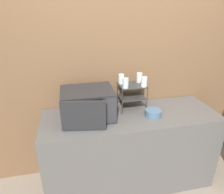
{
  "coord_description": "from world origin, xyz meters",
  "views": [
    {
      "loc": [
        -0.62,
        -1.51,
        2.0
      ],
      "look_at": [
        -0.21,
        0.37,
        1.16
      ],
      "focal_mm": 32.0,
      "sensor_mm": 36.0,
      "label": 1
    }
  ],
  "objects_px": {
    "glass_front_right": "(144,82)",
    "bowl": "(153,113)",
    "microwave": "(87,104)",
    "dish_rack": "(132,92)",
    "glass_back_right": "(139,78)",
    "glass_front_left": "(126,83)",
    "glass_back_left": "(121,79)"
  },
  "relations": [
    {
      "from": "bowl",
      "to": "glass_back_left",
      "type": "bearing_deg",
      "value": 132.85
    },
    {
      "from": "glass_front_right",
      "to": "bowl",
      "type": "xyz_separation_m",
      "value": [
        0.07,
        -0.16,
        -0.31
      ]
    },
    {
      "from": "dish_rack",
      "to": "glass_back_left",
      "type": "relative_size",
      "value": 2.73
    },
    {
      "from": "dish_rack",
      "to": "glass_front_left",
      "type": "xyz_separation_m",
      "value": [
        -0.1,
        -0.07,
        0.14
      ]
    },
    {
      "from": "glass_front_left",
      "to": "bowl",
      "type": "height_order",
      "value": "glass_front_left"
    },
    {
      "from": "microwave",
      "to": "glass_back_right",
      "type": "xyz_separation_m",
      "value": [
        0.63,
        0.18,
        0.19
      ]
    },
    {
      "from": "microwave",
      "to": "dish_rack",
      "type": "bearing_deg",
      "value": 12.05
    },
    {
      "from": "glass_front_left",
      "to": "glass_front_right",
      "type": "height_order",
      "value": "same"
    },
    {
      "from": "glass_front_right",
      "to": "bowl",
      "type": "height_order",
      "value": "glass_front_right"
    },
    {
      "from": "glass_back_right",
      "to": "glass_front_right",
      "type": "distance_m",
      "value": 0.15
    },
    {
      "from": "microwave",
      "to": "bowl",
      "type": "bearing_deg",
      "value": -9.97
    },
    {
      "from": "glass_back_right",
      "to": "dish_rack",
      "type": "bearing_deg",
      "value": -145.5
    },
    {
      "from": "dish_rack",
      "to": "glass_front_left",
      "type": "distance_m",
      "value": 0.18
    },
    {
      "from": "glass_front_left",
      "to": "glass_front_right",
      "type": "xyz_separation_m",
      "value": [
        0.21,
        -0.0,
        0.0
      ]
    },
    {
      "from": "microwave",
      "to": "glass_front_left",
      "type": "height_order",
      "value": "glass_front_left"
    },
    {
      "from": "dish_rack",
      "to": "bowl",
      "type": "relative_size",
      "value": 1.72
    },
    {
      "from": "glass_back_left",
      "to": "dish_rack",
      "type": "bearing_deg",
      "value": -33.44
    },
    {
      "from": "dish_rack",
      "to": "glass_front_right",
      "type": "bearing_deg",
      "value": -35.28
    },
    {
      "from": "microwave",
      "to": "dish_rack",
      "type": "height_order",
      "value": "microwave"
    },
    {
      "from": "glass_front_left",
      "to": "glass_back_left",
      "type": "relative_size",
      "value": 1.0
    },
    {
      "from": "dish_rack",
      "to": "glass_back_right",
      "type": "distance_m",
      "value": 0.19
    },
    {
      "from": "bowl",
      "to": "dish_rack",
      "type": "bearing_deg",
      "value": 126.76
    },
    {
      "from": "microwave",
      "to": "glass_front_right",
      "type": "bearing_deg",
      "value": 3.17
    },
    {
      "from": "bowl",
      "to": "glass_front_right",
      "type": "bearing_deg",
      "value": 112.92
    },
    {
      "from": "glass_back_right",
      "to": "bowl",
      "type": "xyz_separation_m",
      "value": [
        0.07,
        -0.31,
        -0.31
      ]
    },
    {
      "from": "microwave",
      "to": "glass_back_right",
      "type": "height_order",
      "value": "glass_back_right"
    },
    {
      "from": "microwave",
      "to": "glass_front_left",
      "type": "xyz_separation_m",
      "value": [
        0.42,
        0.04,
        0.19
      ]
    },
    {
      "from": "microwave",
      "to": "glass_back_left",
      "type": "bearing_deg",
      "value": 23.97
    },
    {
      "from": "glass_front_left",
      "to": "bowl",
      "type": "relative_size",
      "value": 0.63
    },
    {
      "from": "dish_rack",
      "to": "glass_back_left",
      "type": "bearing_deg",
      "value": 146.56
    },
    {
      "from": "dish_rack",
      "to": "glass_back_right",
      "type": "relative_size",
      "value": 2.73
    },
    {
      "from": "glass_front_right",
      "to": "dish_rack",
      "type": "bearing_deg",
      "value": 144.72
    }
  ]
}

